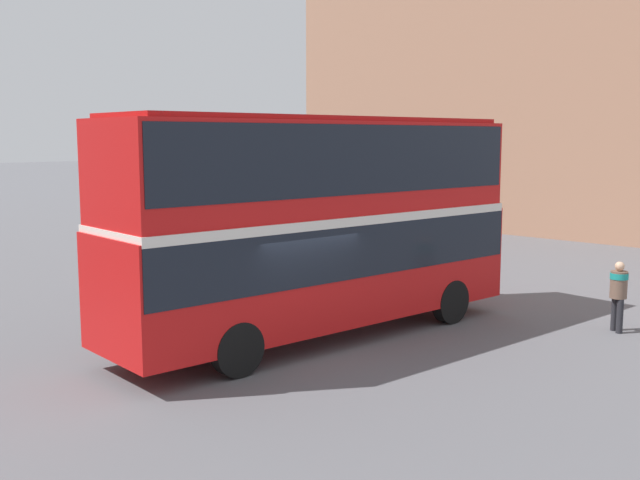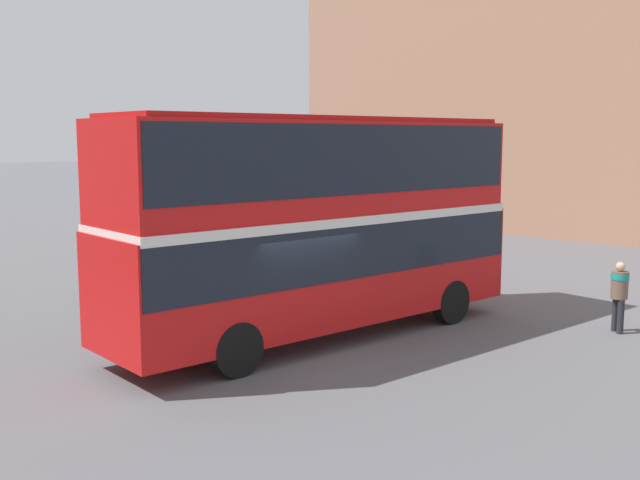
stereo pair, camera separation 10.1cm
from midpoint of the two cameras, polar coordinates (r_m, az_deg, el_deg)
name	(u,v)px [view 2 (the right image)]	position (r m, az deg, el deg)	size (l,w,h in m)	color
ground_plane	(285,353)	(15.89, -2.53, -8.58)	(240.00, 240.00, 0.00)	#5B5B60
building_row_right	(606,45)	(39.13, 21.04, 13.69)	(9.98, 30.54, 17.63)	#9E7056
double_decker_bus	(320,213)	(16.57, 0.18, 2.07)	(10.31, 3.40, 4.93)	red
pedestrian_foreground	(619,289)	(18.59, 21.99, -3.51)	(0.57, 0.57, 1.65)	#232328
parked_car_kerb_near	(261,219)	(33.94, -4.44, 1.58)	(4.17, 2.43, 1.56)	navy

